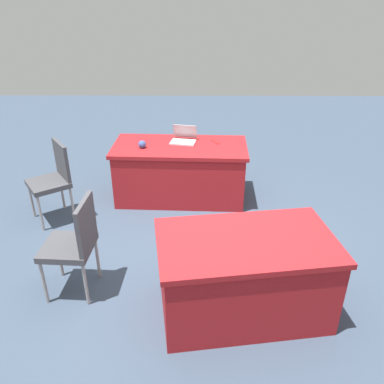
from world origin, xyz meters
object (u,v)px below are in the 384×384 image
object	(u,v)px
table_mid_left	(244,275)
chair_near_front	(75,241)
laptop_silver	(184,139)
yarn_ball	(142,144)
chair_tucked_left	(53,177)
table_foreground	(180,171)
scissors_red	(215,142)

from	to	relation	value
table_mid_left	chair_near_front	distance (m)	1.53
laptop_silver	yarn_ball	world-z (taller)	laptop_silver
chair_near_front	chair_tucked_left	world-z (taller)	same
table_mid_left	chair_tucked_left	world-z (taller)	chair_tucked_left
table_foreground	laptop_silver	xyz separation A→B (m)	(-0.05, -0.14, 0.41)
table_foreground	yarn_ball	world-z (taller)	yarn_ball
table_foreground	chair_near_front	size ratio (longest dim) A/B	1.83
table_foreground	chair_tucked_left	xyz separation A→B (m)	(1.50, 0.56, 0.18)
scissors_red	laptop_silver	bearing A→B (deg)	-115.92
table_mid_left	table_foreground	bearing A→B (deg)	-73.70
laptop_silver	scissors_red	bearing A→B (deg)	-170.73
yarn_ball	scissors_red	bearing A→B (deg)	-166.78
table_foreground	table_mid_left	distance (m)	2.21
chair_near_front	chair_tucked_left	bearing A→B (deg)	28.21
chair_tucked_left	table_mid_left	bearing A→B (deg)	-161.69
laptop_silver	yarn_ball	bearing A→B (deg)	34.78
table_mid_left	scissors_red	world-z (taller)	scissors_red
table_foreground	yarn_ball	bearing A→B (deg)	11.41
table_mid_left	yarn_ball	world-z (taller)	yarn_ball
table_mid_left	scissors_red	size ratio (longest dim) A/B	8.75
table_mid_left	scissors_red	bearing A→B (deg)	-86.02
table_mid_left	laptop_silver	world-z (taller)	laptop_silver
scissors_red	table_foreground	bearing A→B (deg)	-99.35
table_foreground	table_mid_left	world-z (taller)	same
chair_near_front	scissors_red	xyz separation A→B (m)	(-1.35, -2.01, 0.19)
table_mid_left	laptop_silver	bearing A→B (deg)	-75.73
table_foreground	chair_near_front	xyz separation A→B (m)	(0.88, 1.88, 0.18)
chair_near_front	table_foreground	bearing A→B (deg)	-21.75
chair_tucked_left	scissors_red	xyz separation A→B (m)	(-1.96, -0.68, 0.19)
chair_tucked_left	laptop_silver	size ratio (longest dim) A/B	2.65
chair_near_front	laptop_silver	distance (m)	2.23
chair_tucked_left	scissors_red	world-z (taller)	chair_tucked_left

